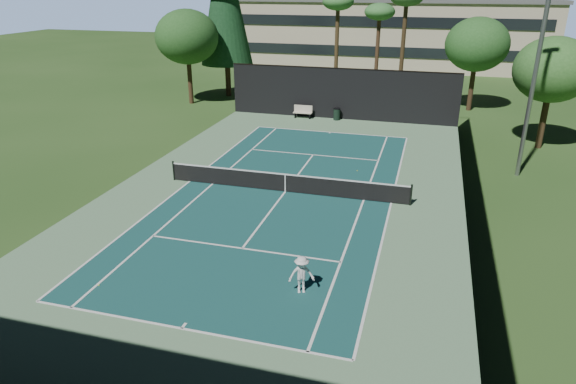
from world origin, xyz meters
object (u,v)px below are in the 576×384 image
at_px(tennis_ball_c, 357,171).
at_px(trash_bin, 337,114).
at_px(tennis_ball_a, 99,285).
at_px(park_bench, 303,111).
at_px(tennis_ball_b, 249,172).
at_px(player, 302,275).
at_px(tennis_ball_d, 244,172).
at_px(tennis_net, 285,182).

height_order(tennis_ball_c, trash_bin, trash_bin).
distance_m(tennis_ball_a, park_bench, 25.92).
distance_m(tennis_ball_b, tennis_ball_c, 6.31).
xyz_separation_m(player, tennis_ball_a, (-7.18, -1.61, -0.68)).
relative_size(player, tennis_ball_b, 18.46).
bearing_deg(tennis_ball_d, player, -60.36).
height_order(tennis_ball_b, park_bench, park_bench).
xyz_separation_m(player, tennis_ball_b, (-5.99, 11.09, -0.68)).
relative_size(tennis_ball_c, tennis_ball_d, 0.87).
height_order(tennis_ball_b, trash_bin, trash_bin).
distance_m(tennis_ball_a, tennis_ball_d, 12.59).
bearing_deg(player, tennis_net, 88.88).
bearing_deg(tennis_net, park_bench, 100.89).
relative_size(tennis_ball_a, tennis_ball_c, 0.98).
bearing_deg(tennis_net, player, -70.40).
height_order(tennis_net, park_bench, tennis_net).
bearing_deg(tennis_ball_a, trash_bin, 81.70).
distance_m(tennis_ball_a, trash_bin, 26.29).
bearing_deg(park_bench, tennis_net, -79.11).
xyz_separation_m(park_bench, trash_bin, (2.74, 0.11, -0.07)).
relative_size(player, trash_bin, 1.51).
relative_size(tennis_net, tennis_ball_c, 212.56).
bearing_deg(tennis_ball_b, trash_bin, 78.91).
bearing_deg(tennis_ball_c, player, -90.03).
bearing_deg(trash_bin, park_bench, -177.60).
height_order(player, tennis_ball_a, player).
distance_m(tennis_ball_c, tennis_ball_d, 6.57).
xyz_separation_m(tennis_ball_b, tennis_ball_d, (-0.24, -0.13, -0.00)).
xyz_separation_m(tennis_ball_b, park_bench, (-0.13, 13.21, 0.51)).
height_order(tennis_net, player, player).
relative_size(tennis_ball_b, trash_bin, 0.08).
bearing_deg(park_bench, tennis_ball_b, -89.44).
distance_m(tennis_net, tennis_ball_c, 5.28).
relative_size(tennis_ball_b, tennis_ball_d, 1.11).
distance_m(player, tennis_ball_c, 13.05).
bearing_deg(player, tennis_ball_d, 98.92).
relative_size(tennis_net, trash_bin, 13.65).
xyz_separation_m(tennis_ball_d, park_bench, (0.11, 13.34, 0.51)).
height_order(tennis_ball_c, park_bench, park_bench).
distance_m(player, tennis_ball_a, 7.38).
bearing_deg(tennis_ball_c, tennis_ball_b, -162.05).
height_order(player, park_bench, player).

